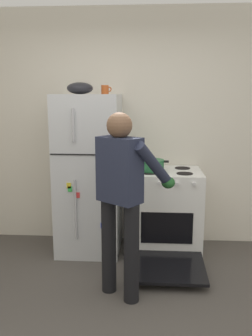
% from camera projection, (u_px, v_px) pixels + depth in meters
% --- Properties ---
extents(kitchen_wall_back, '(6.00, 0.10, 2.70)m').
position_uv_depth(kitchen_wall_back, '(125.00, 128.00, 4.26)').
color(kitchen_wall_back, silver).
rests_on(kitchen_wall_back, ground).
extents(refrigerator, '(0.68, 0.72, 1.74)m').
position_uv_depth(refrigerator, '(89.00, 174.00, 4.00)').
color(refrigerator, silver).
rests_on(refrigerator, ground).
extents(stove_range, '(0.76, 1.23, 0.93)m').
position_uv_depth(stove_range, '(166.00, 213.00, 4.01)').
color(stove_range, white).
rests_on(stove_range, ground).
extents(person_cook, '(0.68, 0.73, 1.60)m').
position_uv_depth(person_cook, '(123.00, 189.00, 3.03)').
color(person_cook, black).
rests_on(person_cook, ground).
extents(red_pot, '(0.36, 0.26, 0.12)m').
position_uv_depth(red_pot, '(152.00, 165.00, 3.88)').
color(red_pot, '#236638').
rests_on(red_pot, stove_range).
extents(coffee_mug, '(0.11, 0.08, 0.10)m').
position_uv_depth(coffee_mug, '(105.00, 90.00, 3.86)').
color(coffee_mug, '#B24C1E').
rests_on(coffee_mug, refrigerator).
extents(mixing_bowl, '(0.28, 0.28, 0.12)m').
position_uv_depth(mixing_bowl, '(80.00, 88.00, 3.82)').
color(mixing_bowl, black).
rests_on(mixing_bowl, refrigerator).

